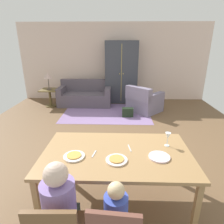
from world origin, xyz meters
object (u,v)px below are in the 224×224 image
object	(u,v)px
plate_near_child	(117,160)
person_man	(62,215)
couch	(85,96)
side_table	(50,95)
wine_glass	(168,137)
armoire	(121,72)
handbag	(128,112)
plate_near_woman	(159,157)
plate_near_man	(74,156)
table_lamp	(48,76)
armchair	(144,102)
person_child	(116,224)
dining_table	(117,157)

from	to	relation	value
plate_near_child	person_man	world-z (taller)	person_man
couch	side_table	size ratio (longest dim) A/B	3.04
person_man	side_table	distance (m)	5.09
wine_glass	armoire	distance (m)	4.55
plate_near_child	person_man	distance (m)	0.78
handbag	plate_near_woman	bearing A→B (deg)	-86.44
plate_near_man	table_lamp	bearing A→B (deg)	112.73
person_man	handbag	world-z (taller)	person_man
wine_glass	armoire	size ratio (longest dim) A/B	0.09
armchair	side_table	bearing A→B (deg)	171.85
plate_near_woman	wine_glass	size ratio (longest dim) A/B	1.34
person_child	armoire	distance (m)	5.45
dining_table	table_lamp	bearing A→B (deg)	119.01
person_child	handbag	bearing A→B (deg)	85.65
person_man	handbag	distance (m)	3.98
plate_near_woman	person_man	xyz separation A→B (m)	(-1.00, -0.61, -0.26)
person_man	person_child	bearing A→B (deg)	-0.59
dining_table	handbag	xyz separation A→B (m)	(0.30, 3.16, -0.56)
couch	armchair	xyz separation A→B (m)	(1.92, -0.70, 0.02)
handbag	armoire	bearing A→B (deg)	96.66
dining_table	side_table	distance (m)	4.66
dining_table	couch	bearing A→B (deg)	104.46
dining_table	handbag	size ratio (longest dim) A/B	5.69
dining_table	person_child	xyz separation A→B (m)	(0.00, -0.72, -0.26)
dining_table	couch	xyz separation A→B (m)	(-1.11, 4.32, -0.39)
armchair	side_table	world-z (taller)	armchair
person_man	table_lamp	size ratio (longest dim) A/B	2.05
person_man	couch	world-z (taller)	person_man
dining_table	couch	distance (m)	4.48
couch	side_table	bearing A→B (deg)	-167.23
person_man	armchair	distance (m)	4.54
plate_near_child	couch	xyz separation A→B (m)	(-1.11, 4.50, -0.47)
person_child	side_table	size ratio (longest dim) A/B	1.59
plate_near_child	wine_glass	world-z (taller)	wine_glass
person_man	armchair	bearing A→B (deg)	73.17
plate_near_child	side_table	bearing A→B (deg)	117.97
dining_table	handbag	world-z (taller)	dining_table
couch	armoire	size ratio (longest dim) A/B	0.84
table_lamp	plate_near_man	bearing A→B (deg)	-67.27
person_man	table_lamp	distance (m)	5.11
person_man	couch	distance (m)	5.08
wine_glass	handbag	size ratio (longest dim) A/B	0.58
plate_near_child	armchair	bearing A→B (deg)	77.98
wine_glass	table_lamp	bearing A→B (deg)	126.84
handbag	wine_glass	bearing A→B (deg)	-83.16
plate_near_woman	wine_glass	distance (m)	0.34
plate_near_woman	wine_glass	bearing A→B (deg)	61.06
plate_near_man	person_child	world-z (taller)	person_child
wine_glass	couch	xyz separation A→B (m)	(-1.77, 4.14, -0.59)
plate_near_man	person_child	distance (m)	0.85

